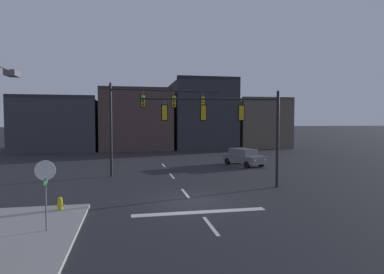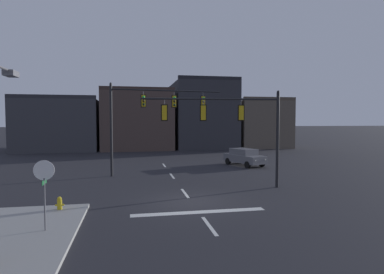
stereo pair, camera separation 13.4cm
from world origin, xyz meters
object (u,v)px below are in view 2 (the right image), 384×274
Objects in this scene: stop_sign at (44,178)px; signal_mast_near_side at (232,120)px; car_lot_nearside at (244,157)px; fire_hydrant at (60,206)px; signal_mast_far_side at (149,110)px.

signal_mast_near_side is at bearing 34.63° from stop_sign.
signal_mast_near_side is at bearing -114.31° from car_lot_nearside.
signal_mast_near_side is 11.66× the size of fire_hydrant.
fire_hydrant is at bearing -159.24° from signal_mast_near_side.
car_lot_nearside is at bearing 19.62° from signal_mast_far_side.
stop_sign is 0.60× the size of car_lot_nearside.
signal_mast_far_side is (-4.87, 6.26, 0.77)m from signal_mast_near_side.
signal_mast_far_side reaches higher than fire_hydrant.
signal_mast_near_side is 7.97m from signal_mast_far_side.
signal_mast_far_side is 13.98m from stop_sign.
fire_hydrant is (-13.92, -13.18, -0.53)m from car_lot_nearside.
stop_sign reaches higher than car_lot_nearside.
fire_hydrant is at bearing -115.58° from signal_mast_far_side.
stop_sign reaches higher than fire_hydrant.
signal_mast_near_side reaches higher than fire_hydrant.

